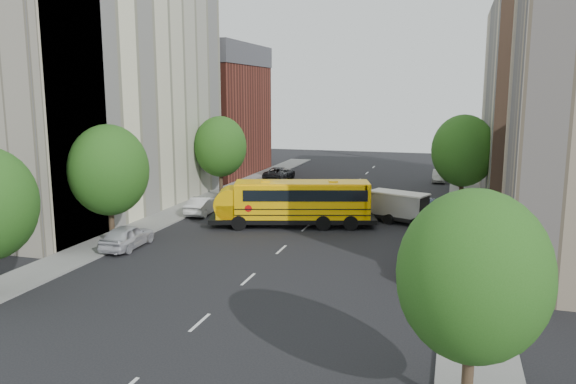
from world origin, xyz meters
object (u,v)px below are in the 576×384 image
at_px(street_tree_1, 109,170).
at_px(safari_truck, 393,206).
at_px(street_tree_4, 463,151).
at_px(parked_car_1, 204,205).
at_px(parked_car_0, 127,236).
at_px(street_tree_5, 462,143).
at_px(street_tree_3, 474,276).
at_px(parked_car_3, 421,260).
at_px(parked_car_2, 279,173).
at_px(school_bus, 291,201).
at_px(street_tree_2, 220,147).
at_px(parked_car_4, 433,207).
at_px(parked_car_5, 439,176).

relative_size(street_tree_1, safari_truck, 1.35).
height_order(street_tree_4, parked_car_1, street_tree_4).
bearing_deg(parked_car_0, street_tree_5, -126.66).
xyz_separation_m(street_tree_3, parked_car_3, (-2.20, 13.73, -3.72)).
relative_size(street_tree_4, safari_truck, 1.38).
height_order(parked_car_1, parked_car_2, parked_car_1).
height_order(school_bus, parked_car_1, school_bus).
relative_size(street_tree_3, street_tree_4, 0.88).
bearing_deg(street_tree_3, street_tree_2, 124.51).
bearing_deg(parked_car_4, street_tree_2, 175.80).
relative_size(street_tree_4, street_tree_5, 1.08).
bearing_deg(street_tree_2, parked_car_5, 37.95).
relative_size(street_tree_1, parked_car_3, 1.56).
bearing_deg(parked_car_4, parked_car_1, -160.91).
height_order(street_tree_2, parked_car_2, street_tree_2).
bearing_deg(street_tree_2, parked_car_4, -7.33).
bearing_deg(parked_car_1, parked_car_2, -92.41).
distance_m(parked_car_0, parked_car_5, 38.55).
relative_size(street_tree_1, street_tree_2, 1.03).
bearing_deg(street_tree_4, street_tree_1, -140.71).
height_order(safari_truck, parked_car_3, safari_truck).
bearing_deg(parked_car_0, parked_car_4, -141.75).
relative_size(street_tree_1, street_tree_3, 1.11).
bearing_deg(parked_car_0, parked_car_1, -94.47).
bearing_deg(parked_car_1, street_tree_4, -160.26).
relative_size(school_bus, safari_truck, 2.15).
distance_m(parked_car_0, parked_car_2, 30.14).
bearing_deg(parked_car_3, street_tree_4, 83.58).
bearing_deg(street_tree_5, parked_car_5, 122.59).
relative_size(school_bus, parked_car_2, 2.36).
distance_m(parked_car_2, parked_car_5, 18.00).
distance_m(street_tree_1, street_tree_5, 37.20).
bearing_deg(parked_car_5, street_tree_3, -86.86).
relative_size(street_tree_1, parked_car_2, 1.48).
relative_size(street_tree_3, school_bus, 0.57).
distance_m(parked_car_0, parked_car_3, 18.40).
bearing_deg(parked_car_4, parked_car_5, 93.13).
bearing_deg(street_tree_3, street_tree_1, 147.53).
bearing_deg(street_tree_3, parked_car_1, 129.80).
bearing_deg(street_tree_2, parked_car_0, -85.66).
xyz_separation_m(street_tree_2, street_tree_4, (22.00, 0.00, 0.25)).
height_order(street_tree_3, school_bus, street_tree_3).
xyz_separation_m(street_tree_5, safari_truck, (-5.04, -18.02, -3.45)).
relative_size(street_tree_3, parked_car_4, 1.80).
xyz_separation_m(street_tree_4, safari_truck, (-5.04, -6.02, -3.82)).
height_order(street_tree_3, parked_car_5, street_tree_3).
distance_m(street_tree_5, parked_car_2, 20.19).
xyz_separation_m(street_tree_1, parked_car_1, (1.76, 10.29, -4.21)).
xyz_separation_m(street_tree_4, parked_car_2, (-19.80, 11.69, -4.33)).
height_order(street_tree_2, parked_car_3, street_tree_2).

